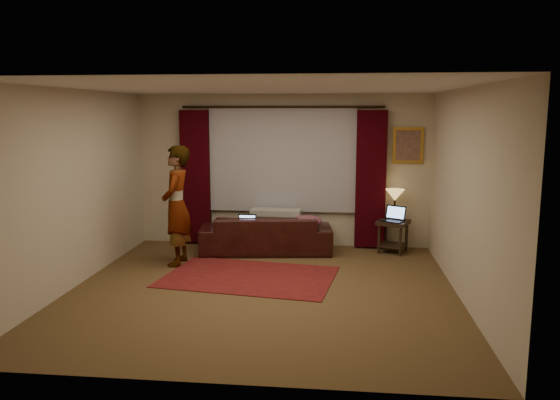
{
  "coord_description": "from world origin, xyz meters",
  "views": [
    {
      "loc": [
        0.97,
        -6.78,
        2.32
      ],
      "look_at": [
        0.1,
        1.2,
        1.0
      ],
      "focal_mm": 35.0,
      "sensor_mm": 36.0,
      "label": 1
    }
  ],
  "objects_px": {
    "laptop_table": "(392,214)",
    "person": "(177,206)",
    "tiffany_lamp": "(395,204)",
    "laptop_sofa": "(246,222)",
    "sofa": "(266,227)",
    "end_table": "(393,237)"
  },
  "relations": [
    {
      "from": "tiffany_lamp",
      "to": "sofa",
      "type": "bearing_deg",
      "value": -171.0
    },
    {
      "from": "sofa",
      "to": "end_table",
      "type": "height_order",
      "value": "sofa"
    },
    {
      "from": "laptop_table",
      "to": "end_table",
      "type": "bearing_deg",
      "value": 100.56
    },
    {
      "from": "tiffany_lamp",
      "to": "laptop_table",
      "type": "distance_m",
      "value": 0.25
    },
    {
      "from": "laptop_sofa",
      "to": "person",
      "type": "relative_size",
      "value": 0.18
    },
    {
      "from": "tiffany_lamp",
      "to": "laptop_table",
      "type": "relative_size",
      "value": 1.34
    },
    {
      "from": "laptop_sofa",
      "to": "laptop_table",
      "type": "height_order",
      "value": "laptop_table"
    },
    {
      "from": "laptop_sofa",
      "to": "tiffany_lamp",
      "type": "xyz_separation_m",
      "value": [
        2.4,
        0.56,
        0.25
      ]
    },
    {
      "from": "laptop_sofa",
      "to": "end_table",
      "type": "xyz_separation_m",
      "value": [
        2.38,
        0.43,
        -0.27
      ]
    },
    {
      "from": "laptop_sofa",
      "to": "person",
      "type": "height_order",
      "value": "person"
    },
    {
      "from": "laptop_table",
      "to": "person",
      "type": "distance_m",
      "value": 3.44
    },
    {
      "from": "person",
      "to": "laptop_sofa",
      "type": "bearing_deg",
      "value": 121.25
    },
    {
      "from": "laptop_sofa",
      "to": "laptop_table",
      "type": "bearing_deg",
      "value": 9.43
    },
    {
      "from": "end_table",
      "to": "tiffany_lamp",
      "type": "relative_size",
      "value": 1.07
    },
    {
      "from": "end_table",
      "to": "person",
      "type": "height_order",
      "value": "person"
    },
    {
      "from": "laptop_table",
      "to": "person",
      "type": "xyz_separation_m",
      "value": [
        -3.29,
        -0.98,
        0.24
      ]
    },
    {
      "from": "sofa",
      "to": "tiffany_lamp",
      "type": "height_order",
      "value": "tiffany_lamp"
    },
    {
      "from": "end_table",
      "to": "laptop_table",
      "type": "height_order",
      "value": "laptop_table"
    },
    {
      "from": "tiffany_lamp",
      "to": "person",
      "type": "height_order",
      "value": "person"
    },
    {
      "from": "sofa",
      "to": "laptop_sofa",
      "type": "relative_size",
      "value": 6.67
    },
    {
      "from": "laptop_sofa",
      "to": "laptop_table",
      "type": "xyz_separation_m",
      "value": [
        2.35,
        0.35,
        0.12
      ]
    },
    {
      "from": "person",
      "to": "end_table",
      "type": "bearing_deg",
      "value": 104.98
    }
  ]
}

